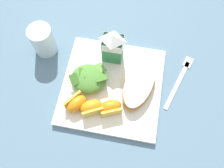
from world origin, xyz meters
The scene contains 10 objects.
ground centered at (0.00, 0.00, 0.00)m, with size 3.00×3.00×0.00m, color slate.
white_plate centered at (0.00, 0.00, 0.01)m, with size 0.28×0.28×0.02m, color white.
cheesy_pizza_bread centered at (0.07, 0.01, 0.03)m, with size 0.11×0.18×0.04m.
green_salad_pile centered at (-0.07, 0.00, 0.04)m, with size 0.11×0.10×0.05m.
milk_carton centered at (-0.02, 0.09, 0.08)m, with size 0.06×0.04×0.11m.
orange_wedge_front centered at (-0.08, -0.08, 0.04)m, with size 0.06×0.07×0.04m.
orange_wedge_middle centered at (-0.04, -0.08, 0.04)m, with size 0.07×0.06×0.04m.
orange_wedge_rear centered at (0.01, -0.07, 0.04)m, with size 0.07×0.06×0.04m.
metal_fork centered at (0.19, 0.07, 0.00)m, with size 0.08×0.18×0.01m.
drinking_clear_cup centered at (-0.22, 0.09, 0.05)m, with size 0.07×0.07×0.10m, color silver.
Camera 1 is at (0.05, -0.25, 0.64)m, focal length 37.93 mm.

